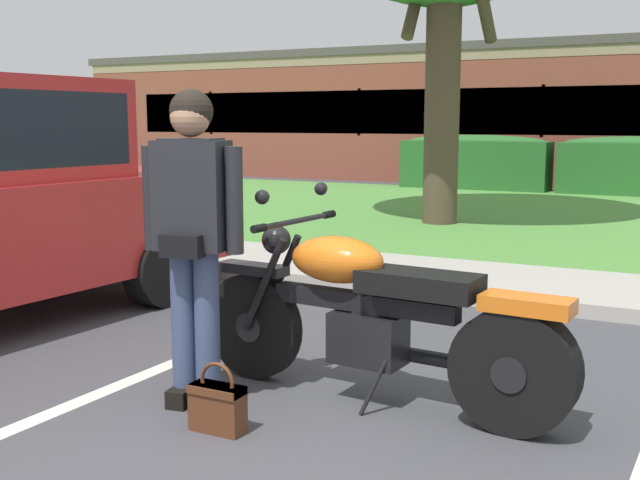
% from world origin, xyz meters
% --- Properties ---
extents(ground_plane, '(140.00, 140.00, 0.00)m').
position_xyz_m(ground_plane, '(0.00, 0.00, 0.00)').
color(ground_plane, '#424247').
extents(curb_strip, '(60.00, 0.20, 0.12)m').
position_xyz_m(curb_strip, '(0.00, 3.44, 0.06)').
color(curb_strip, '#ADA89E').
rests_on(curb_strip, ground).
extents(concrete_walk, '(60.00, 1.50, 0.08)m').
position_xyz_m(concrete_walk, '(0.00, 4.29, 0.04)').
color(concrete_walk, '#ADA89E').
rests_on(concrete_walk, ground).
extents(grass_lawn, '(60.00, 8.93, 0.06)m').
position_xyz_m(grass_lawn, '(0.00, 9.50, 0.03)').
color(grass_lawn, '#518E3D').
rests_on(grass_lawn, ground).
extents(stall_stripe_0, '(0.30, 4.40, 0.01)m').
position_xyz_m(stall_stripe_0, '(-1.02, 0.20, 0.00)').
color(stall_stripe_0, silver).
rests_on(stall_stripe_0, ground).
extents(motorcycle, '(2.24, 0.82, 1.18)m').
position_xyz_m(motorcycle, '(0.50, 0.91, 0.48)').
color(motorcycle, black).
rests_on(motorcycle, ground).
extents(rider_person, '(0.57, 0.34, 1.70)m').
position_xyz_m(rider_person, '(-0.43, 0.45, 0.99)').
color(rider_person, black).
rests_on(rider_person, ground).
extents(handbag, '(0.28, 0.13, 0.36)m').
position_xyz_m(handbag, '(-0.11, 0.19, 0.14)').
color(handbag, '#562D19').
rests_on(handbag, ground).
extents(hedge_left, '(3.23, 0.90, 1.24)m').
position_xyz_m(hedge_left, '(-2.76, 13.93, 0.65)').
color(hedge_left, '#286028').
rests_on(hedge_left, ground).
extents(brick_building, '(27.41, 9.03, 3.41)m').
position_xyz_m(brick_building, '(-1.63, 19.85, 1.71)').
color(brick_building, brown).
rests_on(brick_building, ground).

